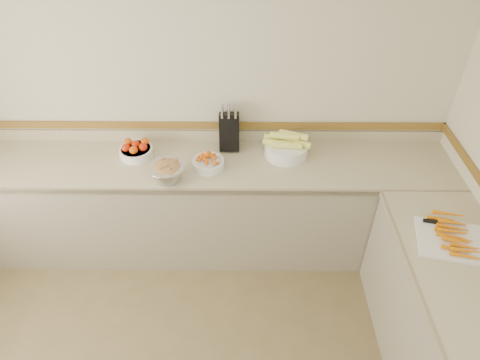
{
  "coord_description": "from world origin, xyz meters",
  "views": [
    {
      "loc": [
        0.37,
        -0.97,
        2.88
      ],
      "look_at": [
        0.35,
        1.35,
        1.0
      ],
      "focal_mm": 32.0,
      "sensor_mm": 36.0,
      "label": 1
    }
  ],
  "objects_px": {
    "knife_block": "(229,131)",
    "tomato_bowl": "(136,150)",
    "cherry_tomato_bowl": "(208,162)",
    "corn_bowl": "(286,147)",
    "rhubarb_bowl": "(167,171)",
    "cutting_board": "(454,238)"
  },
  "relations": [
    {
      "from": "cherry_tomato_bowl",
      "to": "rhubarb_bowl",
      "type": "bearing_deg",
      "value": -150.93
    },
    {
      "from": "knife_block",
      "to": "corn_bowl",
      "type": "distance_m",
      "value": 0.47
    },
    {
      "from": "corn_bowl",
      "to": "cutting_board",
      "type": "bearing_deg",
      "value": -42.77
    },
    {
      "from": "knife_block",
      "to": "cutting_board",
      "type": "distance_m",
      "value": 1.76
    },
    {
      "from": "corn_bowl",
      "to": "rhubarb_bowl",
      "type": "distance_m",
      "value": 0.95
    },
    {
      "from": "cutting_board",
      "to": "corn_bowl",
      "type": "bearing_deg",
      "value": 137.23
    },
    {
      "from": "tomato_bowl",
      "to": "cutting_board",
      "type": "xyz_separation_m",
      "value": [
        2.16,
        -0.89,
        -0.03
      ]
    },
    {
      "from": "rhubarb_bowl",
      "to": "cutting_board",
      "type": "bearing_deg",
      "value": -17.27
    },
    {
      "from": "tomato_bowl",
      "to": "cherry_tomato_bowl",
      "type": "xyz_separation_m",
      "value": [
        0.58,
        -0.14,
        -0.01
      ]
    },
    {
      "from": "knife_block",
      "to": "cherry_tomato_bowl",
      "type": "height_order",
      "value": "knife_block"
    },
    {
      "from": "tomato_bowl",
      "to": "cherry_tomato_bowl",
      "type": "bearing_deg",
      "value": -13.9
    },
    {
      "from": "corn_bowl",
      "to": "rhubarb_bowl",
      "type": "bearing_deg",
      "value": -159.84
    },
    {
      "from": "knife_block",
      "to": "cutting_board",
      "type": "relative_size",
      "value": 0.75
    },
    {
      "from": "rhubarb_bowl",
      "to": "corn_bowl",
      "type": "bearing_deg",
      "value": 20.16
    },
    {
      "from": "knife_block",
      "to": "tomato_bowl",
      "type": "xyz_separation_m",
      "value": [
        -0.73,
        -0.13,
        -0.1
      ]
    },
    {
      "from": "corn_bowl",
      "to": "cutting_board",
      "type": "xyz_separation_m",
      "value": [
        0.98,
        -0.91,
        -0.06
      ]
    },
    {
      "from": "knife_block",
      "to": "tomato_bowl",
      "type": "relative_size",
      "value": 1.46
    },
    {
      "from": "tomato_bowl",
      "to": "corn_bowl",
      "type": "height_order",
      "value": "corn_bowl"
    },
    {
      "from": "tomato_bowl",
      "to": "cherry_tomato_bowl",
      "type": "relative_size",
      "value": 1.09
    },
    {
      "from": "knife_block",
      "to": "rhubarb_bowl",
      "type": "xyz_separation_m",
      "value": [
        -0.44,
        -0.43,
        -0.08
      ]
    },
    {
      "from": "corn_bowl",
      "to": "cutting_board",
      "type": "height_order",
      "value": "corn_bowl"
    },
    {
      "from": "corn_bowl",
      "to": "rhubarb_bowl",
      "type": "height_order",
      "value": "corn_bowl"
    }
  ]
}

